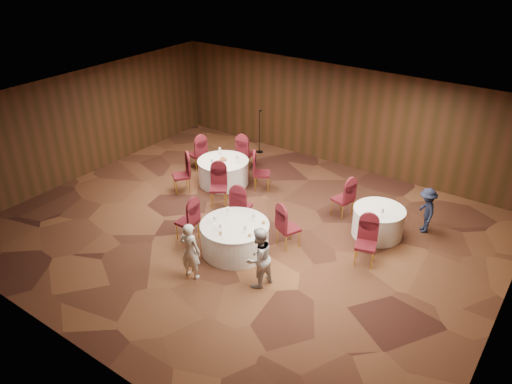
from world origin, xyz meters
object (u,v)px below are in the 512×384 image
Objects in this scene: table_left at (223,172)px; mic_stand at (259,141)px; table_main at (235,237)px; woman_a at (190,251)px; woman_b at (259,258)px; table_right at (378,222)px; man_c at (426,210)px.

mic_stand is at bearing 99.50° from table_left.
woman_a is at bearing -97.91° from table_main.
woman_a is 0.97× the size of woman_b.
man_c reaches higher than table_right.
mic_stand reaches higher than table_right.
table_right is at bearing 46.40° from table_main.
table_main is 5.85m from mic_stand.
man_c is at bearing 45.60° from table_main.
table_right is 4.80m from woman_a.
table_left is 4.57m from woman_a.
woman_b reaches higher than table_main.
table_right is at bearing 0.04° from table_left.
table_left is 1.19× the size of table_right.
woman_a reaches higher than table_main.
table_right is at bearing -24.91° from mic_stand.
man_c is (5.83, 0.85, 0.23)m from table_left.
woman_a reaches higher than table_left.
man_c is at bearing -14.73° from mic_stand.
table_main is 1.36× the size of man_c.
mic_stand is at bearing 119.21° from table_main.
table_left is 4.93m from table_right.
table_right is 1.06× the size of man_c.
table_main is at bearing -133.60° from table_right.
table_left is at bearing -80.50° from mic_stand.
mic_stand is 1.10× the size of woman_a.
mic_stand is 7.09m from woman_b.
mic_stand reaches higher than table_left.
table_left is at bearing -66.58° from woman_a.
man_c is (3.58, 4.81, -0.08)m from woman_a.
table_main is 1.43m from woman_b.
woman_b reaches higher than man_c.
mic_stand is 6.46m from man_c.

